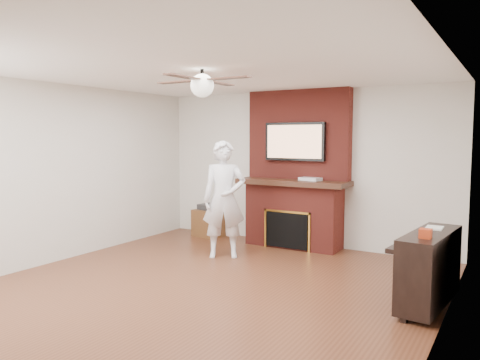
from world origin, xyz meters
The scene contains 11 objects.
room_shell centered at (0.00, 0.00, 1.25)m, with size 5.36×5.86×2.86m.
fireplace centered at (0.00, 2.55, 1.00)m, with size 1.78×0.64×2.50m.
tv centered at (0.00, 2.50, 1.68)m, with size 1.00×0.08×0.60m.
ceiling_fan centered at (0.00, 0.00, 2.33)m, with size 1.21×1.21×0.31m.
person centered at (-0.60, 1.37, 0.85)m, with size 0.62×0.42×1.70m, color silver.
side_table centered at (-1.61, 2.48, 0.26)m, with size 0.57×0.57×0.56m.
piano centered at (2.31, 0.74, 0.42)m, with size 0.56×1.23×0.87m.
cable_box centered at (0.29, 2.45, 1.10)m, with size 0.33×0.19×0.05m, color silver.
candle_green centered at (-0.08, 2.36, 0.05)m, with size 0.07×0.07×0.09m, color #36893E.
candle_cream centered at (0.18, 2.32, 0.06)m, with size 0.08×0.08×0.12m, color #C0AE99.
candle_blue centered at (0.19, 2.37, 0.03)m, with size 0.06×0.06×0.07m, color #365CA3.
Camera 1 is at (3.05, -4.29, 1.75)m, focal length 35.00 mm.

